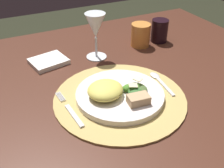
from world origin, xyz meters
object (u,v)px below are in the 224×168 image
dinner_plate (120,95)px  amber_tumbler (141,35)px  wine_glass (95,27)px  dining_table (126,121)px  dark_tumbler (160,31)px  napkin (49,61)px  spoon (159,80)px  fork (70,110)px

dinner_plate → amber_tumbler: amber_tumbler is taller
wine_glass → amber_tumbler: 0.21m
dining_table → amber_tumbler: bearing=50.2°
dining_table → dark_tumbler: (0.25, 0.20, 0.22)m
napkin → dinner_plate: bearing=-66.4°
napkin → dark_tumbler: bearing=-1.7°
dinner_plate → amber_tumbler: (0.23, 0.27, 0.03)m
dining_table → napkin: (-0.19, 0.21, 0.18)m
dining_table → spoon: 0.21m
dinner_plate → spoon: size_ratio=1.82×
dining_table → fork: bearing=-160.7°
dining_table → spoon: size_ratio=8.79×
dinner_plate → wine_glass: (0.04, 0.26, 0.10)m
napkin → amber_tumbler: 0.36m
dining_table → dinner_plate: 0.21m
napkin → spoon: bearing=-44.1°
dining_table → napkin: size_ratio=10.21×
dinner_plate → dark_tumbler: dark_tumbler is taller
napkin → dining_table: bearing=-47.7°
spoon → napkin: 0.38m
wine_glass → dinner_plate: bearing=-98.8°
fork → dark_tumbler: bearing=30.4°
dinner_plate → wine_glass: bearing=81.2°
napkin → amber_tumbler: amber_tumbler is taller
spoon → amber_tumbler: bearing=71.3°
wine_glass → dark_tumbler: size_ratio=1.83×
dining_table → napkin: 0.34m
fork → wine_glass: (0.18, 0.26, 0.10)m
fork → amber_tumbler: size_ratio=1.90×
napkin → amber_tumbler: size_ratio=1.34×
spoon → amber_tumbler: size_ratio=1.55×
dark_tumbler → amber_tumbler: bearing=-178.8°
spoon → dark_tumbler: bearing=55.5°
fork → napkin: size_ratio=1.42×
dinner_plate → napkin: size_ratio=2.11×
dining_table → wine_glass: 0.34m
dinner_plate → amber_tumbler: size_ratio=2.83×
spoon → napkin: (-0.27, 0.27, -0.00)m
amber_tumbler → dark_tumbler: (0.09, 0.00, 0.00)m
amber_tumbler → fork: bearing=-144.2°
spoon → fork: bearing=-175.7°
fork → dark_tumbler: size_ratio=1.87×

